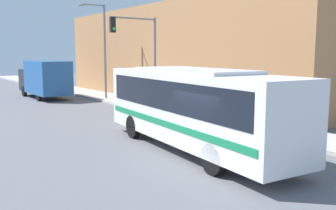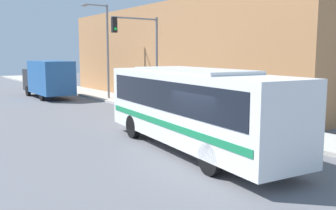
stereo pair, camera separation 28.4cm
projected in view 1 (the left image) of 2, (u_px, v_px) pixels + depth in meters
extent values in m
plane|color=slate|center=(207.00, 165.00, 12.69)|extent=(120.00, 120.00, 0.00)
cube|color=#B7B2A8|center=(104.00, 97.00, 32.21)|extent=(2.99, 70.00, 0.16)
cube|color=#B27A4C|center=(178.00, 54.00, 30.57)|extent=(6.00, 28.66, 7.49)
cube|color=white|center=(193.00, 106.00, 14.39)|extent=(3.49, 10.41, 2.63)
cube|color=black|center=(193.00, 94.00, 14.33)|extent=(3.44, 9.60, 1.10)
cube|color=#197F4C|center=(192.00, 121.00, 14.47)|extent=(3.49, 10.01, 0.24)
cube|color=silver|center=(193.00, 71.00, 14.21)|extent=(2.81, 5.82, 0.16)
cylinder|color=black|center=(174.00, 122.00, 17.81)|extent=(0.39, 1.05, 1.03)
cylinder|color=black|center=(133.00, 127.00, 16.75)|extent=(0.39, 1.05, 1.03)
cylinder|color=black|center=(264.00, 150.00, 12.68)|extent=(0.39, 1.05, 1.03)
cylinder|color=black|center=(214.00, 159.00, 11.62)|extent=(0.39, 1.05, 1.03)
cube|color=#265999|center=(48.00, 77.00, 30.95)|extent=(2.44, 5.15, 2.69)
cube|color=#262628|center=(35.00, 80.00, 33.87)|extent=(2.32, 2.00, 1.91)
cylinder|color=black|center=(24.00, 91.00, 33.10)|extent=(0.25, 0.90, 0.90)
cylinder|color=black|center=(39.00, 95.00, 29.74)|extent=(0.25, 0.90, 0.90)
cylinder|color=gold|center=(228.00, 120.00, 18.91)|extent=(0.27, 0.27, 0.49)
sphere|color=gold|center=(228.00, 114.00, 18.86)|extent=(0.26, 0.26, 0.26)
cylinder|color=gold|center=(230.00, 120.00, 18.78)|extent=(0.12, 0.16, 0.12)
cylinder|color=slate|center=(155.00, 64.00, 24.11)|extent=(0.16, 0.16, 5.87)
cylinder|color=slate|center=(133.00, 18.00, 22.79)|extent=(3.20, 0.11, 0.11)
cube|color=black|center=(113.00, 25.00, 22.04)|extent=(0.30, 0.24, 0.90)
sphere|color=#19D83F|center=(114.00, 29.00, 21.96)|extent=(0.18, 0.18, 0.18)
cylinder|color=slate|center=(176.00, 106.00, 22.40)|extent=(0.06, 0.06, 1.01)
cylinder|color=#4C4C51|center=(176.00, 95.00, 22.32)|extent=(0.14, 0.14, 0.22)
cylinder|color=slate|center=(105.00, 52.00, 29.93)|extent=(0.18, 0.18, 7.42)
cylinder|color=slate|center=(93.00, 5.00, 28.88)|extent=(1.89, 0.11, 0.11)
ellipsoid|color=gray|center=(81.00, 5.00, 28.35)|extent=(0.56, 0.28, 0.20)
cylinder|color=#47382D|center=(166.00, 103.00, 24.30)|extent=(0.28, 0.28, 0.83)
cylinder|color=#2659A5|center=(166.00, 91.00, 24.20)|extent=(0.34, 0.34, 0.69)
sphere|color=tan|center=(166.00, 84.00, 24.13)|extent=(0.22, 0.22, 0.22)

